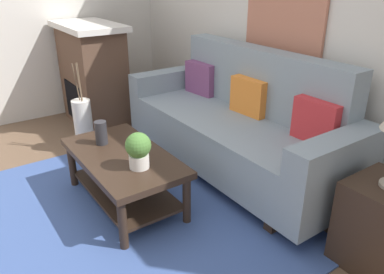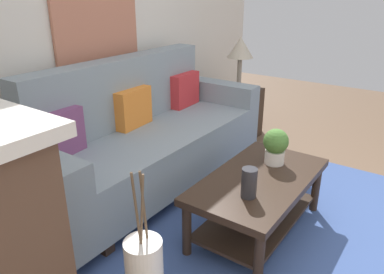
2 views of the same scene
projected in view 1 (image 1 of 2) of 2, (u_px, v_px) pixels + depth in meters
The scene contains 18 objects.
ground_plane at pixel (64, 238), 2.62m from camera, with size 8.96×8.96×0.00m, color brown.
wall_back at pixel (297, 15), 3.19m from camera, with size 4.96×0.10×2.70m, color silver.
wall_left at pixel (26, 3), 4.25m from camera, with size 0.10×5.11×2.70m, color silver.
area_rug at pixel (130, 213), 2.87m from camera, with size 2.51×2.06×0.01m, color #3D5693.
couch at pixel (237, 126), 3.36m from camera, with size 2.30×0.84×1.08m.
throw_pillow_plum at pixel (201, 78), 3.86m from camera, with size 0.36×0.12×0.32m, color #7A4270.
throw_pillow_orange at pixel (249, 96), 3.32m from camera, with size 0.36×0.12×0.32m, color orange.
throw_pillow_crimson at pixel (316, 121), 2.78m from camera, with size 0.36×0.12×0.32m, color red.
coffee_table at pixel (124, 168), 2.89m from camera, with size 1.10×0.60×0.43m.
tabletop_vase at pixel (101, 133), 2.98m from camera, with size 0.10×0.10×0.19m, color #2D2D33.
potted_plant_tabletop at pixel (138, 149), 2.60m from camera, with size 0.18×0.18×0.26m.
side_table at pixel (383, 226), 2.29m from camera, with size 0.44×0.44×0.56m, color #332319.
fireplace at pixel (93, 75), 4.36m from camera, with size 1.02×0.58×1.16m.
floor_vase at pixel (84, 127), 3.75m from camera, with size 0.18×0.18×0.55m, color white.
floor_vase_branch_a at pixel (79, 83), 3.55m from camera, with size 0.01×0.01×0.36m, color brown.
floor_vase_branch_b at pixel (79, 82), 3.58m from camera, with size 0.01×0.01×0.36m, color brown.
floor_vase_branch_c at pixel (76, 82), 3.56m from camera, with size 0.01×0.01×0.36m, color brown.
framed_painting at pixel (285, 7), 3.20m from camera, with size 0.87×0.03×0.75m, color #B77056.
Camera 1 is at (2.23, -0.47, 1.71)m, focal length 35.36 mm.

